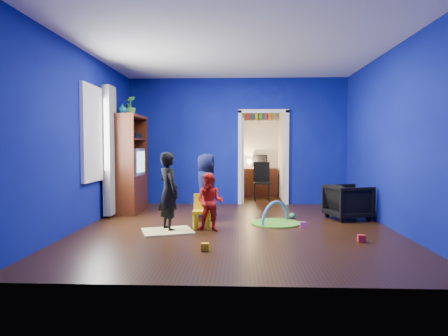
{
  "coord_description": "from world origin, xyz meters",
  "views": [
    {
      "loc": [
        0.08,
        -6.46,
        1.32
      ],
      "look_at": [
        -0.21,
        0.4,
        0.96
      ],
      "focal_mm": 32.0,
      "sensor_mm": 36.0,
      "label": 1
    }
  ],
  "objects_px": {
    "tv_armoire": "(128,164)",
    "play_mat": "(275,223)",
    "child_navy": "(206,187)",
    "toddler_red": "(210,202)",
    "hopper_ball": "(205,206)",
    "vase": "(123,109)",
    "folding_chair": "(262,182)",
    "kid_chair": "(202,213)",
    "armchair": "(348,202)",
    "child_black": "(169,192)",
    "crt_tv": "(130,162)",
    "study_desk": "(260,182)"
  },
  "relations": [
    {
      "from": "tv_armoire",
      "to": "play_mat",
      "type": "height_order",
      "value": "tv_armoire"
    },
    {
      "from": "child_navy",
      "to": "toddler_red",
      "type": "distance_m",
      "value": 0.98
    },
    {
      "from": "hopper_ball",
      "to": "play_mat",
      "type": "xyz_separation_m",
      "value": [
        1.27,
        -0.56,
        -0.2
      ]
    },
    {
      "from": "toddler_red",
      "to": "vase",
      "type": "distance_m",
      "value": 2.84
    },
    {
      "from": "play_mat",
      "to": "folding_chair",
      "type": "relative_size",
      "value": 0.92
    },
    {
      "from": "toddler_red",
      "to": "kid_chair",
      "type": "height_order",
      "value": "toddler_red"
    },
    {
      "from": "armchair",
      "to": "child_black",
      "type": "xyz_separation_m",
      "value": [
        -3.09,
        -1.14,
        0.3
      ]
    },
    {
      "from": "child_black",
      "to": "tv_armoire",
      "type": "xyz_separation_m",
      "value": [
        -1.16,
        1.81,
        0.36
      ]
    },
    {
      "from": "play_mat",
      "to": "child_navy",
      "type": "bearing_deg",
      "value": 165.72
    },
    {
      "from": "child_black",
      "to": "kid_chair",
      "type": "relative_size",
      "value": 2.49
    },
    {
      "from": "armchair",
      "to": "crt_tv",
      "type": "distance_m",
      "value": 4.32
    },
    {
      "from": "child_black",
      "to": "play_mat",
      "type": "xyz_separation_m",
      "value": [
        1.73,
        0.67,
        -0.61
      ]
    },
    {
      "from": "folding_chair",
      "to": "armchair",
      "type": "bearing_deg",
      "value": -59.51
    },
    {
      "from": "study_desk",
      "to": "crt_tv",
      "type": "bearing_deg",
      "value": -135.32
    },
    {
      "from": "hopper_ball",
      "to": "kid_chair",
      "type": "xyz_separation_m",
      "value": [
        0.04,
        -1.01,
        0.04
      ]
    },
    {
      "from": "armchair",
      "to": "child_navy",
      "type": "xyz_separation_m",
      "value": [
        -2.58,
        -0.16,
        0.28
      ]
    },
    {
      "from": "child_navy",
      "to": "tv_armoire",
      "type": "relative_size",
      "value": 0.61
    },
    {
      "from": "kid_chair",
      "to": "play_mat",
      "type": "height_order",
      "value": "kid_chair"
    },
    {
      "from": "hopper_ball",
      "to": "play_mat",
      "type": "height_order",
      "value": "hopper_ball"
    },
    {
      "from": "toddler_red",
      "to": "kid_chair",
      "type": "relative_size",
      "value": 1.82
    },
    {
      "from": "tv_armoire",
      "to": "hopper_ball",
      "type": "height_order",
      "value": "tv_armoire"
    },
    {
      "from": "crt_tv",
      "to": "play_mat",
      "type": "distance_m",
      "value": 3.23
    },
    {
      "from": "play_mat",
      "to": "toddler_red",
      "type": "bearing_deg",
      "value": -149.04
    },
    {
      "from": "vase",
      "to": "kid_chair",
      "type": "bearing_deg",
      "value": -37.85
    },
    {
      "from": "child_black",
      "to": "play_mat",
      "type": "relative_size",
      "value": 1.47
    },
    {
      "from": "vase",
      "to": "folding_chair",
      "type": "height_order",
      "value": "vase"
    },
    {
      "from": "child_black",
      "to": "child_navy",
      "type": "bearing_deg",
      "value": -62.49
    },
    {
      "from": "armchair",
      "to": "tv_armoire",
      "type": "height_order",
      "value": "tv_armoire"
    },
    {
      "from": "crt_tv",
      "to": "folding_chair",
      "type": "distance_m",
      "value": 3.34
    },
    {
      "from": "crt_tv",
      "to": "kid_chair",
      "type": "bearing_deg",
      "value": -44.46
    },
    {
      "from": "toddler_red",
      "to": "kid_chair",
      "type": "xyz_separation_m",
      "value": [
        -0.15,
        0.2,
        -0.21
      ]
    },
    {
      "from": "folding_chair",
      "to": "kid_chair",
      "type": "bearing_deg",
      "value": -108.84
    },
    {
      "from": "hopper_ball",
      "to": "kid_chair",
      "type": "distance_m",
      "value": 1.01
    },
    {
      "from": "tv_armoire",
      "to": "study_desk",
      "type": "bearing_deg",
      "value": 44.27
    },
    {
      "from": "tv_armoire",
      "to": "armchair",
      "type": "bearing_deg",
      "value": -8.94
    },
    {
      "from": "vase",
      "to": "hopper_ball",
      "type": "height_order",
      "value": "vase"
    },
    {
      "from": "armchair",
      "to": "toddler_red",
      "type": "height_order",
      "value": "toddler_red"
    },
    {
      "from": "hopper_ball",
      "to": "folding_chair",
      "type": "bearing_deg",
      "value": 63.23
    },
    {
      "from": "vase",
      "to": "folding_chair",
      "type": "bearing_deg",
      "value": 36.5
    },
    {
      "from": "armchair",
      "to": "kid_chair",
      "type": "height_order",
      "value": "armchair"
    },
    {
      "from": "kid_chair",
      "to": "study_desk",
      "type": "xyz_separation_m",
      "value": [
        1.15,
        4.33,
        0.12
      ]
    },
    {
      "from": "child_black",
      "to": "vase",
      "type": "distance_m",
      "value": 2.39
    },
    {
      "from": "play_mat",
      "to": "study_desk",
      "type": "bearing_deg",
      "value": 91.17
    },
    {
      "from": "crt_tv",
      "to": "study_desk",
      "type": "height_order",
      "value": "crt_tv"
    },
    {
      "from": "crt_tv",
      "to": "hopper_ball",
      "type": "xyz_separation_m",
      "value": [
        1.58,
        -0.58,
        -0.81
      ]
    },
    {
      "from": "play_mat",
      "to": "child_black",
      "type": "bearing_deg",
      "value": -158.85
    },
    {
      "from": "toddler_red",
      "to": "folding_chair",
      "type": "relative_size",
      "value": 0.99
    },
    {
      "from": "tv_armoire",
      "to": "kid_chair",
      "type": "xyz_separation_m",
      "value": [
        1.66,
        -1.59,
        -0.73
      ]
    },
    {
      "from": "vase",
      "to": "tv_armoire",
      "type": "relative_size",
      "value": 0.1
    },
    {
      "from": "child_navy",
      "to": "hopper_ball",
      "type": "xyz_separation_m",
      "value": [
        -0.05,
        0.25,
        -0.39
      ]
    }
  ]
}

